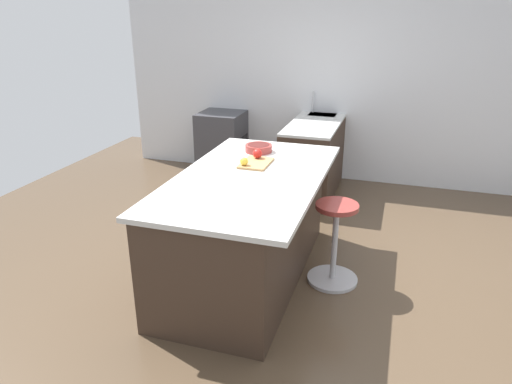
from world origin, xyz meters
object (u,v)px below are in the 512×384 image
object	(u,v)px
oven_range	(222,143)
stool_by_window	(334,246)
apple_yellow	(244,161)
fruit_bowl	(259,148)
kitchen_island	(245,226)
cutting_board	(256,163)
apple_red	(258,154)

from	to	relation	value
oven_range	stool_by_window	xyz separation A→B (m)	(2.40, 1.97, -0.10)
stool_by_window	apple_yellow	bearing A→B (deg)	-93.12
oven_range	fruit_bowl	distance (m)	2.24
oven_range	stool_by_window	bearing A→B (deg)	39.40
oven_range	stool_by_window	size ratio (longest dim) A/B	1.21
kitchen_island	cutting_board	bearing A→B (deg)	179.35
apple_red	fruit_bowl	world-z (taller)	apple_red
cutting_board	apple_red	bearing A→B (deg)	-169.11
stool_by_window	apple_red	size ratio (longest dim) A/B	8.56
oven_range	fruit_bowl	xyz separation A→B (m)	(1.86, 1.12, 0.55)
apple_red	apple_yellow	xyz separation A→B (m)	(0.23, -0.05, -0.01)
apple_red	cutting_board	bearing A→B (deg)	10.89
oven_range	apple_yellow	xyz separation A→B (m)	(2.35, 1.14, 0.56)
stool_by_window	fruit_bowl	distance (m)	1.19
oven_range	kitchen_island	xyz separation A→B (m)	(2.53, 1.21, 0.04)
oven_range	apple_red	world-z (taller)	apple_red
kitchen_island	stool_by_window	xyz separation A→B (m)	(-0.13, 0.76, -0.14)
kitchen_island	apple_yellow	bearing A→B (deg)	-159.23
oven_range	apple_red	distance (m)	2.50
stool_by_window	apple_yellow	world-z (taller)	apple_yellow
stool_by_window	apple_yellow	distance (m)	1.06
oven_range	fruit_bowl	size ratio (longest dim) A/B	3.45
fruit_bowl	apple_red	bearing A→B (deg)	15.15
kitchen_island	fruit_bowl	distance (m)	0.85
kitchen_island	fruit_bowl	size ratio (longest dim) A/B	8.31
cutting_board	oven_range	bearing A→B (deg)	-151.51
fruit_bowl	cutting_board	bearing A→B (deg)	13.85
oven_range	cutting_board	distance (m)	2.60
apple_yellow	kitchen_island	bearing A→B (deg)	20.77
kitchen_island	apple_yellow	xyz separation A→B (m)	(-0.18, -0.07, 0.53)
apple_red	apple_yellow	world-z (taller)	apple_red
kitchen_island	fruit_bowl	xyz separation A→B (m)	(-0.67, -0.09, 0.51)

